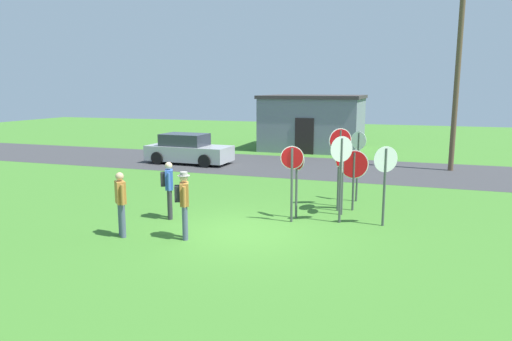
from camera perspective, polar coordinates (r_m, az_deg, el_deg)
The scene contains 17 objects.
ground_plane at distance 12.60m, azimuth -1.63°, elevation -7.52°, with size 80.00×80.00×0.00m, color #3D7528.
street_asphalt at distance 22.82m, azimuth 7.73°, elevation 0.36°, with size 60.00×6.40×0.01m, color #38383A.
building_background at distance 29.75m, azimuth 7.04°, elevation 5.89°, with size 6.08×5.35×3.37m.
utility_pole at distance 23.38m, azimuth 23.42°, elevation 11.03°, with size 1.80×0.24×8.70m.
parked_car_on_street at distance 24.12m, azimuth -8.29°, elevation 2.51°, with size 4.37×2.15×1.51m.
stop_sign_low_front at distance 14.22m, azimuth 10.51°, elevation -0.39°, with size 0.07×0.61×1.91m.
stop_sign_rear_right at distance 13.30m, azimuth 10.35°, elevation 0.74°, with size 0.54×0.50×2.49m.
stop_sign_center_cluster at distance 15.18m, azimuth 10.22°, elevation 2.10°, with size 0.66×0.44×2.55m.
stop_sign_leaning_left at distance 14.64m, azimuth 10.11°, elevation 0.85°, with size 0.13×0.78×2.19m.
stop_sign_rear_left at distance 14.81m, azimuth 11.87°, elevation 0.09°, with size 0.87×0.28×1.92m.
stop_sign_far_back at distance 13.20m, azimuth 4.41°, elevation -0.11°, with size 0.66×0.14×2.21m.
stop_sign_leaning_right at distance 13.30m, azimuth 15.49°, elevation -0.20°, with size 0.61×0.40×2.24m.
stop_sign_nearest at distance 16.02m, azimuth 12.36°, elevation 1.80°, with size 0.53×0.32×2.38m.
stop_sign_tallest at distance 13.66m, azimuth 4.98°, elevation -0.10°, with size 0.53×0.41×2.09m.
person_with_sunhat at distance 12.49m, azimuth -16.19°, elevation -3.56°, with size 0.44×0.42×1.69m.
person_holding_notes at distance 11.93m, azimuth -8.84°, elevation -3.61°, with size 0.45×0.52×1.74m.
person_near_signs at distance 13.87m, azimuth -10.64°, elevation -1.87°, with size 0.45×0.52×1.69m.
Camera 1 is at (4.13, -11.28, 3.80)m, focal length 32.73 mm.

